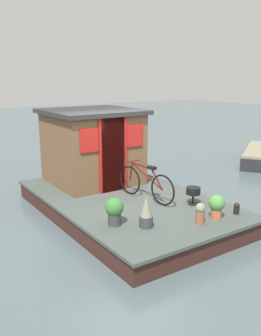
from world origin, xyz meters
The scene contains 11 objects.
ground_plane centered at (0.00, 0.00, 0.00)m, with size 60.00×60.00×0.00m, color #4C5B60.
houseboat_deck centered at (0.00, 0.00, 0.21)m, with size 5.19×3.13×0.41m.
houseboat_cabin centered at (1.48, 0.00, 1.33)m, with size 2.13×2.18×1.81m.
bicycle centered at (-0.38, -0.27, 0.78)m, with size 1.64×0.50×0.78m.
potted_plant_lavender centered at (-1.61, 0.62, 0.69)m, with size 0.25×0.25×0.58m.
potted_plant_geranium centered at (-2.01, -0.71, 0.68)m, with size 0.31×0.31×0.46m.
potted_plant_rosemary centered at (-1.21, 1.03, 0.70)m, with size 0.34×0.34×0.51m.
potted_plant_ivy centered at (-2.02, -0.28, 0.62)m, with size 0.18×0.18×0.39m.
charcoal_grill centered at (-1.19, -0.90, 0.69)m, with size 0.29×0.29×0.37m.
mooring_bollard centered at (-2.07, -1.21, 0.53)m, with size 0.12×0.12×0.23m.
dinghy_boat centered at (1.58, -6.87, 0.25)m, with size 2.69×3.36×0.50m.
Camera 1 is at (-6.48, 4.24, 3.01)m, focal length 39.31 mm.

